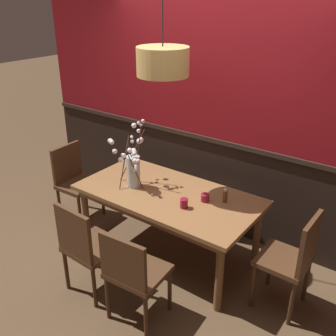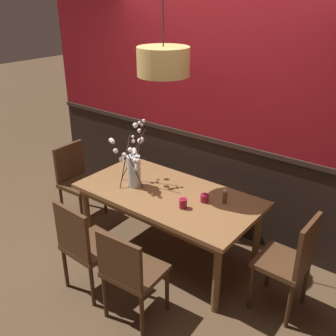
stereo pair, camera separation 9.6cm
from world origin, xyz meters
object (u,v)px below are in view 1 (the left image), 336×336
candle_holder_nearer_edge (205,197)px  chair_far_side_right (233,189)px  candle_holder_nearer_center (184,203)px  chair_head_west_end (75,178)px  vase_with_blossoms (133,166)px  chair_near_side_right (133,271)px  pendant_lamp (163,62)px  chair_near_side_left (87,245)px  dining_table (168,200)px  chair_head_east_end (293,257)px  condiment_bottle (225,196)px  chair_far_side_left (190,175)px

candle_holder_nearer_edge → chair_far_side_right: bearing=97.3°
chair_far_side_right → candle_holder_nearer_center: size_ratio=9.57×
chair_head_west_end → vase_with_blossoms: bearing=-3.1°
chair_near_side_right → pendant_lamp: (-0.43, 0.98, 1.47)m
chair_near_side_left → chair_near_side_right: (0.55, -0.02, -0.01)m
vase_with_blossoms → pendant_lamp: size_ratio=0.67×
chair_head_west_end → dining_table: bearing=1.3°
chair_head_west_end → pendant_lamp: bearing=5.8°
chair_head_east_end → candle_holder_nearer_center: bearing=-171.2°
candle_holder_nearer_center → chair_head_west_end: bearing=176.1°
chair_head_west_end → chair_far_side_right: chair_head_west_end is taller
chair_near_side_right → candle_holder_nearer_edge: (0.08, 0.96, 0.27)m
candle_holder_nearer_center → pendant_lamp: size_ratio=0.09×
vase_with_blossoms → candle_holder_nearer_edge: vase_with_blossoms is taller
condiment_bottle → pendant_lamp: (-0.66, -0.08, 1.17)m
chair_head_east_end → chair_near_side_right: bearing=-137.5°
chair_head_west_end → chair_far_side_left: 1.38m
chair_near_side_right → candle_holder_nearer_edge: 1.00m
chair_near_side_left → chair_head_west_end: chair_near_side_left is taller
vase_with_blossoms → chair_head_east_end: bearing=3.3°
chair_far_side_left → chair_near_side_right: size_ratio=1.05×
chair_head_east_end → chair_far_side_right: 1.32m
chair_head_east_end → candle_holder_nearer_edge: 0.93m
chair_far_side_left → pendant_lamp: pendant_lamp is taller
dining_table → chair_near_side_left: size_ratio=1.97×
candle_holder_nearer_edge → condiment_bottle: 0.19m
chair_far_side_left → candle_holder_nearer_center: chair_far_side_left is taller
dining_table → pendant_lamp: pendant_lamp is taller
chair_far_side_left → chair_near_side_right: chair_far_side_left is taller
chair_near_side_left → candle_holder_nearer_edge: size_ratio=11.02×
chair_far_side_right → chair_near_side_right: bearing=-89.1°
chair_far_side_right → pendant_lamp: pendant_lamp is taller
chair_far_side_left → chair_near_side_right: (0.60, -1.74, -0.01)m
chair_head_east_end → candle_holder_nearer_center: size_ratio=10.33×
candle_holder_nearer_center → chair_head_east_end: bearing=8.8°
chair_head_west_end → candle_holder_nearer_edge: bearing=3.5°
chair_head_west_end → chair_near_side_right: chair_head_west_end is taller
chair_near_side_right → dining_table: bearing=108.8°
chair_head_west_end → vase_with_blossoms: (0.98, -0.05, 0.44)m
chair_far_side_left → dining_table: bearing=-70.9°
chair_near_side_right → pendant_lamp: bearing=113.7°
chair_near_side_left → candle_holder_nearer_center: chair_near_side_left is taller
vase_with_blossoms → candle_holder_nearer_edge: bearing=11.9°
dining_table → chair_near_side_left: (-0.25, -0.86, -0.14)m
dining_table → chair_head_west_end: 1.37m
dining_table → candle_holder_nearer_center: candle_holder_nearer_center is taller
chair_near_side_left → chair_head_east_end: 1.76m
condiment_bottle → candle_holder_nearer_edge: bearing=-148.2°
chair_far_side_left → condiment_bottle: bearing=-39.3°
chair_head_west_end → vase_with_blossoms: size_ratio=1.35×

